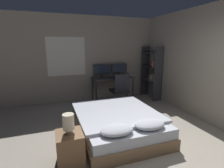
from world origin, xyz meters
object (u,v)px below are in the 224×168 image
object	(u,v)px
keyboard	(115,78)
office_chair	(120,93)
desk	(113,80)
monitor_left	(102,70)
monitor_right	(119,69)
bookshelf	(153,71)
bed	(118,123)
bedside_lamp	(68,122)
nightstand	(70,149)
computer_mouse	(123,77)

from	to	relation	value
keyboard	office_chair	xyz separation A→B (m)	(-0.02, -0.48, -0.36)
desk	keyboard	xyz separation A→B (m)	(-0.00, -0.18, 0.12)
monitor_left	office_chair	distance (m)	1.07
monitor_right	bookshelf	bearing A→B (deg)	-24.71
bed	office_chair	distance (m)	1.66
bedside_lamp	monitor_left	bearing A→B (deg)	64.73
desk	keyboard	world-z (taller)	keyboard
bed	monitor_right	size ratio (longest dim) A/B	3.57
bookshelf	nightstand	bearing A→B (deg)	-140.19
bed	nightstand	xyz separation A→B (m)	(-1.04, -0.65, 0.03)
office_chair	bookshelf	distance (m)	1.49
desk	monitor_left	bearing A→B (deg)	148.53
keyboard	office_chair	bearing A→B (deg)	-91.96
bedside_lamp	desk	world-z (taller)	bedside_lamp
keyboard	desk	bearing A→B (deg)	90.00
monitor_right	keyboard	size ratio (longest dim) A/B	1.48
monitor_left	keyboard	distance (m)	0.53
computer_mouse	office_chair	bearing A→B (deg)	-121.10
bed	bookshelf	size ratio (longest dim) A/B	1.12
bedside_lamp	keyboard	world-z (taller)	bedside_lamp
nightstand	computer_mouse	xyz separation A→B (m)	(2.00, 2.64, 0.52)
desk	office_chair	world-z (taller)	office_chair
computer_mouse	office_chair	world-z (taller)	office_chair
computer_mouse	keyboard	bearing A→B (deg)	180.00
computer_mouse	bookshelf	world-z (taller)	bookshelf
bed	bookshelf	xyz separation A→B (m)	(2.00, 1.89, 0.71)
bedside_lamp	monitor_left	xyz separation A→B (m)	(1.42, 3.01, 0.30)
monitor_right	bookshelf	xyz separation A→B (m)	(1.02, -0.47, -0.06)
monitor_left	bookshelf	distance (m)	1.69
bed	office_chair	bearing A→B (deg)	66.17
monitor_left	monitor_right	bearing A→B (deg)	0.00
computer_mouse	office_chair	size ratio (longest dim) A/B	0.07
keyboard	bookshelf	world-z (taller)	bookshelf
desk	bookshelf	world-z (taller)	bookshelf
bed	bedside_lamp	distance (m)	1.31
nightstand	keyboard	distance (m)	3.19
keyboard	computer_mouse	bearing A→B (deg)	0.00
monitor_left	nightstand	bearing A→B (deg)	-115.27
monitor_right	computer_mouse	bearing A→B (deg)	-94.20
office_chair	bookshelf	world-z (taller)	bookshelf
office_chair	keyboard	bearing A→B (deg)	88.04
computer_mouse	bookshelf	bearing A→B (deg)	-5.64
bed	monitor_left	bearing A→B (deg)	80.82
desk	monitor_right	distance (m)	0.49
computer_mouse	nightstand	bearing A→B (deg)	-127.09
nightstand	monitor_right	xyz separation A→B (m)	(2.02, 3.01, 0.74)
monitor_right	computer_mouse	distance (m)	0.43
monitor_left	desk	bearing A→B (deg)	-31.47
nightstand	computer_mouse	distance (m)	3.35
bookshelf	office_chair	bearing A→B (deg)	-164.15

